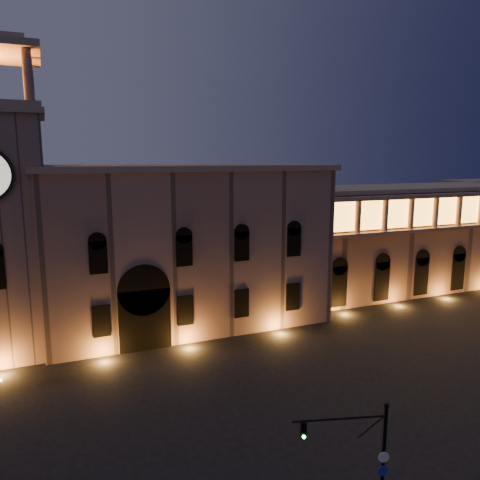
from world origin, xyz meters
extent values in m
plane|color=black|center=(0.00, 0.00, 0.00)|extent=(160.00, 160.00, 0.00)
cube|color=#8B675B|center=(-2.00, 22.00, 8.50)|extent=(30.00, 12.00, 17.00)
cube|color=gray|center=(-2.00, 22.00, 17.30)|extent=(30.80, 12.80, 0.60)
cube|color=black|center=(-8.00, 16.60, 3.00)|extent=(5.00, 1.40, 6.00)
cylinder|color=black|center=(-8.00, 16.60, 6.00)|extent=(5.00, 1.40, 5.00)
cube|color=#FF9F32|center=(-8.00, 16.40, 2.80)|extent=(4.20, 0.20, 5.00)
cylinder|color=gray|center=(-16.70, 17.20, 25.10)|extent=(0.76, 0.76, 4.20)
cylinder|color=gray|center=(-16.70, 24.80, 25.10)|extent=(0.76, 0.76, 4.20)
cylinder|color=gray|center=(-16.70, 21.00, 25.10)|extent=(0.76, 0.76, 4.20)
cube|color=#866255|center=(32.00, 24.00, 7.00)|extent=(40.00, 10.00, 14.00)
cube|color=gray|center=(32.00, 24.00, 14.25)|extent=(40.60, 10.60, 0.50)
cube|color=gray|center=(32.00, 18.50, 9.30)|extent=(40.00, 1.20, 0.40)
cube|color=gray|center=(32.00, 18.50, 13.60)|extent=(40.00, 1.40, 0.50)
cube|color=#FF9F32|center=(32.00, 19.05, 11.50)|extent=(38.00, 0.15, 3.60)
cylinder|color=gray|center=(14.00, 18.50, 11.50)|extent=(0.70, 0.70, 4.00)
cylinder|color=gray|center=(18.00, 18.50, 11.50)|extent=(0.70, 0.70, 4.00)
cylinder|color=gray|center=(22.00, 18.50, 11.50)|extent=(0.70, 0.70, 4.00)
cylinder|color=gray|center=(26.00, 18.50, 11.50)|extent=(0.70, 0.70, 4.00)
cylinder|color=gray|center=(30.00, 18.50, 11.50)|extent=(0.70, 0.70, 4.00)
cylinder|color=gray|center=(34.00, 18.50, 11.50)|extent=(0.70, 0.70, 4.00)
cylinder|color=black|center=(-1.40, -10.40, 3.25)|extent=(0.19, 0.19, 6.51)
sphere|color=black|center=(-1.40, -10.40, 6.60)|extent=(0.26, 0.26, 0.26)
cylinder|color=black|center=(-3.63, -9.77, 6.04)|extent=(4.50, 1.38, 0.11)
cube|color=black|center=(-5.33, -9.29, 5.58)|extent=(0.34, 0.33, 0.79)
cylinder|color=#0CE53F|center=(-5.37, -9.43, 5.32)|extent=(0.18, 0.12, 0.17)
cylinder|color=silver|center=(-1.48, -10.52, 3.90)|extent=(0.55, 0.19, 0.56)
cylinder|color=navy|center=(-1.48, -10.52, 3.16)|extent=(0.55, 0.19, 0.56)
camera|label=1|loc=(-15.88, -26.93, 18.38)|focal=35.00mm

